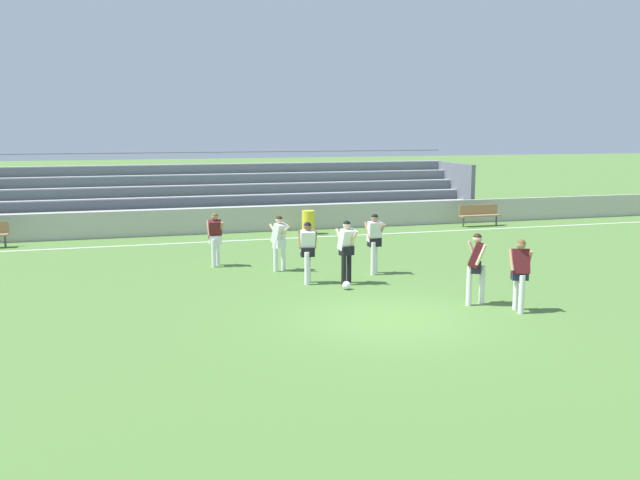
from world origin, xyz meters
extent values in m
plane|color=#517A38|center=(0.00, 0.00, 0.00)|extent=(160.00, 160.00, 0.00)
cube|color=white|center=(0.00, 11.29, 0.00)|extent=(44.00, 0.12, 0.01)
cube|color=#BCB7AD|center=(0.00, 13.26, 0.50)|extent=(48.00, 0.16, 1.01)
cube|color=#B2B2B7|center=(-1.31, 14.07, 0.41)|extent=(22.12, 0.36, 0.08)
cube|color=slate|center=(-1.31, 13.87, 0.21)|extent=(22.12, 0.04, 0.41)
cube|color=#B2B2B7|center=(-1.31, 14.75, 0.83)|extent=(22.12, 0.36, 0.08)
cube|color=slate|center=(-1.31, 14.55, 0.62)|extent=(22.12, 0.04, 0.41)
cube|color=#B2B2B7|center=(-1.31, 15.43, 1.24)|extent=(22.12, 0.36, 0.08)
cube|color=slate|center=(-1.31, 15.23, 1.03)|extent=(22.12, 0.04, 0.41)
cube|color=#B2B2B7|center=(-1.31, 16.11, 1.65)|extent=(22.12, 0.36, 0.08)
cube|color=slate|center=(-1.31, 15.91, 1.44)|extent=(22.12, 0.04, 0.41)
cube|color=#B2B2B7|center=(-1.31, 16.79, 2.06)|extent=(22.12, 0.36, 0.08)
cube|color=slate|center=(-1.31, 16.59, 1.86)|extent=(22.12, 0.04, 0.41)
cube|color=#B2B2B7|center=(-1.31, 17.46, 2.48)|extent=(22.12, 0.36, 0.08)
cube|color=slate|center=(-1.31, 17.26, 2.27)|extent=(22.12, 0.04, 0.41)
cube|color=slate|center=(9.65, 15.77, 1.24)|extent=(0.20, 3.75, 2.48)
cylinder|color=slate|center=(-1.31, 17.71, 3.03)|extent=(22.12, 0.06, 0.06)
cylinder|color=#47474C|center=(-9.41, 12.13, 0.23)|extent=(0.07, 0.07, 0.45)
cube|color=#99754C|center=(9.05, 12.13, 0.45)|extent=(1.80, 0.40, 0.06)
cube|color=#99754C|center=(9.05, 12.31, 0.70)|extent=(1.80, 0.05, 0.40)
cylinder|color=#47474C|center=(8.27, 12.13, 0.23)|extent=(0.07, 0.07, 0.45)
cylinder|color=#47474C|center=(9.83, 12.13, 0.23)|extent=(0.07, 0.07, 0.45)
cylinder|color=yellow|center=(1.52, 12.10, 0.46)|extent=(0.50, 0.50, 0.92)
cylinder|color=white|center=(-0.73, 3.92, 0.44)|extent=(0.13, 0.13, 0.87)
cylinder|color=white|center=(-0.85, 3.65, 0.44)|extent=(0.13, 0.13, 0.87)
cube|color=black|center=(-0.79, 3.79, 0.85)|extent=(0.38, 0.26, 0.24)
cube|color=white|center=(-0.79, 3.79, 1.15)|extent=(0.42, 0.41, 0.60)
cylinder|color=brown|center=(-0.60, 3.72, 1.19)|extent=(0.11, 0.28, 0.51)
cylinder|color=brown|center=(-0.98, 3.85, 1.19)|extent=(0.11, 0.28, 0.51)
sphere|color=brown|center=(-0.79, 3.79, 1.54)|extent=(0.21, 0.21, 0.21)
sphere|color=black|center=(-0.79, 3.79, 1.56)|extent=(0.20, 0.20, 0.20)
cylinder|color=black|center=(0.30, 3.57, 0.46)|extent=(0.13, 0.13, 0.92)
cylinder|color=black|center=(0.08, 3.34, 0.46)|extent=(0.13, 0.13, 0.92)
cube|color=black|center=(0.19, 3.46, 0.90)|extent=(0.41, 0.31, 0.24)
cube|color=white|center=(0.19, 3.46, 1.20)|extent=(0.47, 0.46, 0.60)
cylinder|color=beige|center=(0.34, 3.31, 1.24)|extent=(0.17, 0.37, 0.47)
cylinder|color=beige|center=(0.05, 3.60, 1.24)|extent=(0.17, 0.37, 0.47)
sphere|color=beige|center=(0.19, 3.46, 1.59)|extent=(0.21, 0.21, 0.21)
sphere|color=black|center=(0.19, 3.46, 1.61)|extent=(0.20, 0.20, 0.20)
cylinder|color=white|center=(-1.01, 5.65, 0.41)|extent=(0.13, 0.13, 0.83)
cylinder|color=white|center=(-1.27, 5.54, 0.41)|extent=(0.13, 0.13, 0.83)
cube|color=white|center=(-1.14, 5.60, 0.81)|extent=(0.42, 0.38, 0.24)
cube|color=white|center=(-1.14, 5.60, 1.11)|extent=(0.52, 0.51, 0.60)
cylinder|color=beige|center=(-1.04, 5.43, 1.15)|extent=(0.29, 0.38, 0.43)
cylinder|color=beige|center=(-1.25, 5.77, 1.15)|extent=(0.29, 0.38, 0.43)
sphere|color=beige|center=(-1.14, 5.60, 1.49)|extent=(0.21, 0.21, 0.21)
sphere|color=black|center=(-1.14, 5.60, 1.51)|extent=(0.20, 0.20, 0.20)
cylinder|color=white|center=(-2.75, 6.94, 0.42)|extent=(0.13, 0.13, 0.83)
cylinder|color=white|center=(-2.90, 6.66, 0.42)|extent=(0.13, 0.13, 0.83)
cube|color=white|center=(-2.83, 6.80, 0.81)|extent=(0.36, 0.22, 0.24)
cube|color=#56191E|center=(-2.83, 6.80, 1.11)|extent=(0.38, 0.37, 0.60)
cylinder|color=#A87A5B|center=(-2.65, 6.71, 1.15)|extent=(0.08, 0.37, 0.46)
cylinder|color=#A87A5B|center=(-3.01, 6.90, 1.15)|extent=(0.08, 0.37, 0.46)
sphere|color=#A87A5B|center=(-2.83, 6.80, 1.50)|extent=(0.21, 0.21, 0.21)
sphere|color=brown|center=(-2.83, 6.80, 1.52)|extent=(0.20, 0.20, 0.20)
cylinder|color=white|center=(2.58, 0.55, 0.46)|extent=(0.13, 0.13, 0.91)
cylinder|color=white|center=(2.23, 0.52, 0.46)|extent=(0.13, 0.13, 0.91)
cube|color=black|center=(2.41, 0.54, 0.89)|extent=(0.37, 0.42, 0.24)
cube|color=#56191E|center=(2.41, 0.54, 1.19)|extent=(0.53, 0.53, 0.60)
cylinder|color=beige|center=(2.40, 0.32, 1.23)|extent=(0.26, 0.19, 0.51)
cylinder|color=beige|center=(2.41, 0.75, 1.23)|extent=(0.26, 0.19, 0.51)
sphere|color=beige|center=(2.41, 0.54, 1.58)|extent=(0.21, 0.21, 0.21)
sphere|color=black|center=(2.41, 0.54, 1.60)|extent=(0.20, 0.20, 0.20)
cylinder|color=white|center=(3.02, -0.44, 0.44)|extent=(0.13, 0.13, 0.88)
cylinder|color=white|center=(3.07, -0.13, 0.44)|extent=(0.13, 0.13, 0.88)
cube|color=#232847|center=(3.04, -0.28, 0.86)|extent=(0.41, 0.32, 0.24)
cube|color=#56191E|center=(3.04, -0.28, 1.16)|extent=(0.47, 0.46, 0.60)
cylinder|color=#A87A5B|center=(2.84, -0.25, 1.19)|extent=(0.18, 0.36, 0.47)
cylinder|color=#A87A5B|center=(3.25, -0.32, 1.19)|extent=(0.18, 0.36, 0.47)
sphere|color=#A87A5B|center=(3.04, -0.28, 1.54)|extent=(0.21, 0.21, 0.21)
sphere|color=brown|center=(3.04, -0.28, 1.56)|extent=(0.20, 0.20, 0.20)
cylinder|color=white|center=(1.43, 4.55, 0.47)|extent=(0.13, 0.13, 0.94)
cylinder|color=white|center=(1.27, 4.31, 0.47)|extent=(0.13, 0.13, 0.94)
cube|color=black|center=(1.35, 4.43, 0.92)|extent=(0.37, 0.23, 0.24)
cube|color=white|center=(1.35, 4.43, 1.22)|extent=(0.39, 0.30, 0.58)
cylinder|color=#A87A5B|center=(1.53, 4.34, 1.25)|extent=(0.09, 0.40, 0.45)
cylinder|color=#A87A5B|center=(1.17, 4.52, 1.25)|extent=(0.09, 0.40, 0.45)
sphere|color=#A87A5B|center=(1.35, 4.43, 1.60)|extent=(0.21, 0.21, 0.21)
sphere|color=black|center=(1.35, 4.43, 1.62)|extent=(0.20, 0.20, 0.20)
sphere|color=white|center=(-0.02, 2.83, 0.11)|extent=(0.22, 0.22, 0.22)
camera|label=1|loc=(-5.49, -13.44, 4.11)|focal=38.40mm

